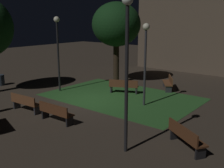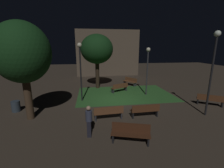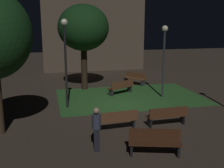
% 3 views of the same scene
% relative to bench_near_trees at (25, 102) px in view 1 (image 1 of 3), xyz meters
% --- Properties ---
extents(ground_plane, '(60.00, 60.00, 0.00)m').
position_rel_bench_near_trees_xyz_m(ground_plane, '(1.16, 3.30, -0.48)').
color(ground_plane, '#3D3328').
extents(grass_lawn, '(8.79, 5.80, 0.01)m').
position_rel_bench_near_trees_xyz_m(grass_lawn, '(2.17, 5.11, -0.48)').
color(grass_lawn, '#2D6028').
rests_on(grass_lawn, ground).
extents(bench_near_trees, '(1.83, 0.60, 0.88)m').
position_rel_bench_near_trees_xyz_m(bench_near_trees, '(0.00, 0.00, 0.00)').
color(bench_near_trees, brown).
rests_on(bench_near_trees, ground).
extents(bench_path_side, '(1.81, 0.53, 0.88)m').
position_rel_bench_near_trees_xyz_m(bench_path_side, '(2.32, -0.00, 0.00)').
color(bench_path_side, '#512D19').
rests_on(bench_path_side, ground).
extents(bench_back_row, '(1.83, 1.23, 0.88)m').
position_rel_bench_near_trees_xyz_m(bench_back_row, '(1.83, 5.83, 0.00)').
color(bench_back_row, brown).
rests_on(bench_back_row, ground).
extents(bench_corner, '(1.77, 1.39, 0.88)m').
position_rel_bench_near_trees_xyz_m(bench_corner, '(7.92, 1.23, 0.00)').
color(bench_corner, '#512D19').
rests_on(bench_corner, ground).
extents(bench_lawn_edge, '(1.40, 1.76, 0.88)m').
position_rel_bench_near_trees_xyz_m(bench_lawn_edge, '(3.57, 8.44, 0.00)').
color(bench_lawn_edge, brown).
rests_on(bench_lawn_edge, ground).
extents(tree_back_right, '(3.38, 3.38, 5.71)m').
position_rel_bench_near_trees_xyz_m(tree_back_right, '(-0.27, 7.77, 3.66)').
color(tree_back_right, '#2D2116').
rests_on(tree_back_right, ground).
extents(lamp_post_near_wall, '(0.36, 0.36, 4.69)m').
position_rel_bench_near_trees_xyz_m(lamp_post_near_wall, '(-1.78, 3.76, 2.69)').
color(lamp_post_near_wall, black).
rests_on(lamp_post_near_wall, ground).
extents(lamp_post_plaza_west, '(0.36, 0.36, 4.34)m').
position_rel_bench_near_trees_xyz_m(lamp_post_plaza_west, '(4.11, 4.58, 2.49)').
color(lamp_post_plaza_west, '#333338').
rests_on(lamp_post_plaza_west, ground).
extents(lamp_post_path_center, '(0.36, 0.36, 5.30)m').
position_rel_bench_near_trees_xyz_m(lamp_post_path_center, '(6.38, -0.25, 3.04)').
color(lamp_post_path_center, black).
rests_on(lamp_post_path_center, ground).
extents(trash_bin, '(0.56, 0.56, 0.75)m').
position_rel_bench_near_trees_xyz_m(trash_bin, '(-6.20, 2.16, -0.11)').
color(trash_bin, '#2D3842').
rests_on(trash_bin, ground).
extents(building_wall_backdrop, '(9.58, 0.80, 6.96)m').
position_rel_bench_near_trees_xyz_m(building_wall_backdrop, '(1.77, 15.18, 3.00)').
color(building_wall_backdrop, brown).
rests_on(building_wall_backdrop, ground).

